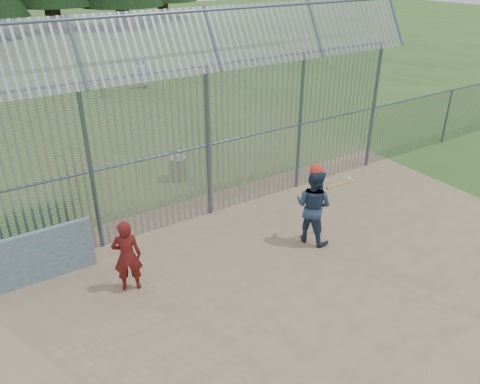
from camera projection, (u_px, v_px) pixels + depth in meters
ground at (290, 280)px, 10.18m from camera, size 120.00×120.00×0.00m
dirt_infield at (304, 292)px, 9.80m from camera, size 14.00×10.00×0.02m
dugout_wall at (34, 258)px, 9.86m from camera, size 2.50×0.12×1.20m
batter at (313, 206)px, 11.15m from camera, size 1.01×1.12×1.91m
onlooker at (127, 256)px, 9.56m from camera, size 0.69×0.58×1.62m
bg_kid_standing at (142, 72)px, 24.36m from camera, size 0.98×0.89×1.68m
bg_kid_seated at (103, 87)px, 22.86m from camera, size 0.62×0.30×1.03m
batting_gear at (320, 173)px, 10.79m from camera, size 1.28×0.37×0.66m
trash_can at (178, 168)px, 14.57m from camera, size 0.56×0.56×0.82m
backstop_fence at (268, 120)px, 12.55m from camera, size 20.09×0.81×5.30m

